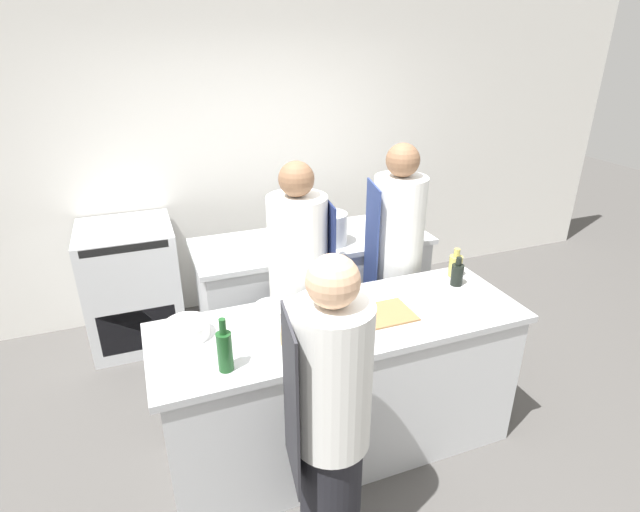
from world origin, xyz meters
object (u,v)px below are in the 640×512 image
(chef_at_stove, at_px, (299,285))
(bottle_vinegar, at_px, (225,350))
(bowl_mixing_large, at_px, (187,329))
(bottle_wine, at_px, (457,274))
(oven_range, at_px, (133,285))
(bowl_prep_small, at_px, (304,334))
(bowl_ceramic_blue, at_px, (272,310))
(chef_at_prep_near, at_px, (330,427))
(chef_at_pass_far, at_px, (395,265))
(stockpot, at_px, (330,229))
(bottle_olive_oil, at_px, (455,265))

(chef_at_stove, xyz_separation_m, bottle_vinegar, (-0.65, -0.84, 0.19))
(bottle_vinegar, distance_m, bowl_mixing_large, 0.39)
(chef_at_stove, bearing_deg, bowl_mixing_large, -51.98)
(bottle_vinegar, bearing_deg, bottle_wine, 12.66)
(oven_range, height_order, bottle_vinegar, bottle_vinegar)
(chef_at_stove, xyz_separation_m, bowl_prep_small, (-0.22, -0.75, 0.12))
(bottle_vinegar, relative_size, bowl_ceramic_blue, 1.38)
(chef_at_prep_near, relative_size, bowl_ceramic_blue, 8.07)
(chef_at_pass_far, xyz_separation_m, stockpot, (-0.33, 0.45, 0.16))
(chef_at_prep_near, bearing_deg, bowl_ceramic_blue, 8.58)
(chef_at_prep_near, xyz_separation_m, bottle_wine, (1.20, 0.80, 0.16))
(chef_at_pass_far, relative_size, stockpot, 6.72)
(oven_range, xyz_separation_m, chef_at_pass_far, (1.80, -1.12, 0.38))
(bowl_prep_small, distance_m, stockpot, 1.33)
(chef_at_stove, relative_size, bottle_wine, 8.83)
(bottle_olive_oil, height_order, bowl_ceramic_blue, bottle_olive_oil)
(chef_at_stove, distance_m, bowl_ceramic_blue, 0.54)
(bottle_olive_oil, bearing_deg, bowl_mixing_large, -176.62)
(chef_at_stove, distance_m, bottle_vinegar, 1.09)
(chef_at_pass_far, xyz_separation_m, bottle_olive_oil, (0.25, -0.36, 0.12))
(chef_at_prep_near, xyz_separation_m, bowl_mixing_large, (-0.50, 0.81, 0.13))
(oven_range, relative_size, bottle_olive_oil, 5.18)
(chef_at_pass_far, relative_size, bottle_wine, 9.14)
(chef_at_stove, bearing_deg, chef_at_prep_near, -6.15)
(bowl_prep_small, xyz_separation_m, bowl_ceramic_blue, (-0.08, 0.31, -0.01))
(chef_at_pass_far, relative_size, bottle_vinegar, 6.20)
(oven_range, bearing_deg, chef_at_prep_near, -71.80)
(chef_at_stove, bearing_deg, bowl_ceramic_blue, -29.03)
(bowl_mixing_large, bearing_deg, oven_range, 100.27)
(oven_range, height_order, chef_at_prep_near, chef_at_prep_near)
(bottle_olive_oil, distance_m, bowl_ceramic_blue, 1.28)
(chef_at_pass_far, bearing_deg, stockpot, 48.67)
(bowl_mixing_large, bearing_deg, bowl_prep_small, -24.56)
(bowl_mixing_large, height_order, bowl_prep_small, bowl_mixing_large)
(chef_at_prep_near, relative_size, stockpot, 6.35)
(chef_at_pass_far, distance_m, bottle_vinegar, 1.61)
(chef_at_prep_near, height_order, bowl_ceramic_blue, chef_at_prep_near)
(bottle_wine, height_order, bowl_mixing_large, bottle_wine)
(bowl_ceramic_blue, height_order, stockpot, stockpot)
(chef_at_stove, bearing_deg, bottle_olive_oil, 75.11)
(chef_at_pass_far, height_order, bowl_ceramic_blue, chef_at_pass_far)
(chef_at_prep_near, relative_size, chef_at_pass_far, 0.95)
(bowl_ceramic_blue, bearing_deg, chef_at_stove, 54.41)
(bowl_mixing_large, relative_size, stockpot, 0.91)
(chef_at_prep_near, bearing_deg, oven_range, 25.74)
(chef_at_stove, relative_size, bowl_prep_small, 6.70)
(bottle_wine, bearing_deg, bowl_mixing_large, 179.72)
(chef_at_prep_near, xyz_separation_m, bowl_ceramic_blue, (-0.02, 0.87, 0.12))
(bottle_wine, xyz_separation_m, bowl_mixing_large, (-1.70, 0.01, -0.03))
(bottle_olive_oil, relative_size, bottle_wine, 1.02)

